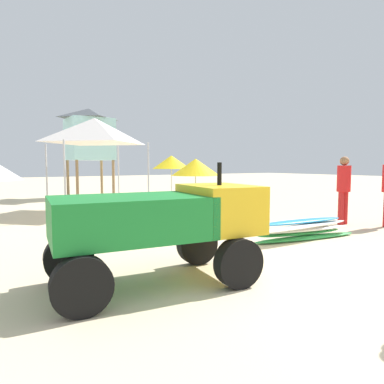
% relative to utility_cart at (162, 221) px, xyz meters
% --- Properties ---
extents(ground, '(80.00, 80.00, 0.00)m').
position_rel_utility_cart_xyz_m(ground, '(1.87, -1.10, -0.78)').
color(ground, beige).
extents(utility_cart, '(2.68, 1.58, 1.50)m').
position_rel_utility_cart_xyz_m(utility_cart, '(0.00, 0.00, 0.00)').
color(utility_cart, '#197A2D').
rests_on(utility_cart, ground).
extents(surfboard_pile, '(2.63, 0.80, 0.40)m').
position_rel_utility_cart_xyz_m(surfboard_pile, '(3.49, 0.68, -0.59)').
color(surfboard_pile, green).
rests_on(surfboard_pile, ground).
extents(lifeguard_far_right, '(0.32, 0.32, 1.66)m').
position_rel_utility_cart_xyz_m(lifeguard_far_right, '(5.73, 1.31, 0.17)').
color(lifeguard_far_right, red).
rests_on(lifeguard_far_right, ground).
extents(popup_canopy, '(2.47, 2.47, 2.89)m').
position_rel_utility_cart_xyz_m(popup_canopy, '(1.39, 6.90, 1.71)').
color(popup_canopy, '#B2B2B7').
rests_on(popup_canopy, ground).
extents(lifeguard_tower, '(1.98, 1.98, 3.91)m').
position_rel_utility_cart_xyz_m(lifeguard_tower, '(2.64, 11.62, 2.01)').
color(lifeguard_tower, olive).
rests_on(lifeguard_tower, ground).
extents(beach_umbrella_left, '(1.92, 1.92, 1.92)m').
position_rel_utility_cart_xyz_m(beach_umbrella_left, '(6.73, 11.51, 0.80)').
color(beach_umbrella_left, beige).
rests_on(beach_umbrella_left, ground).
extents(beach_umbrella_mid, '(1.96, 1.96, 1.71)m').
position_rel_utility_cart_xyz_m(beach_umbrella_mid, '(5.79, 7.91, 0.58)').
color(beach_umbrella_mid, beige).
rests_on(beach_umbrella_mid, ground).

